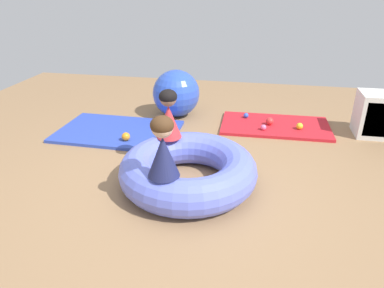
{
  "coord_description": "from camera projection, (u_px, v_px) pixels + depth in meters",
  "views": [
    {
      "loc": [
        0.6,
        -2.92,
        1.87
      ],
      "look_at": [
        0.0,
        0.25,
        0.36
      ],
      "focal_mm": 33.33,
      "sensor_mm": 36.0,
      "label": 1
    }
  ],
  "objects": [
    {
      "name": "gym_mat_far_right",
      "position": [
        118.0,
        131.0,
        4.72
      ],
      "size": [
        1.58,
        1.04,
        0.04
      ],
      "primitive_type": "cube",
      "rotation": [
        0.0,
        0.0,
        -0.02
      ],
      "color": "#2D47B7",
      "rests_on": "ground"
    },
    {
      "name": "play_ball_red",
      "position": [
        270.0,
        121.0,
        4.85
      ],
      "size": [
        0.1,
        0.1,
        0.1
      ],
      "primitive_type": "sphere",
      "color": "red",
      "rests_on": "gym_mat_front"
    },
    {
      "name": "storage_cube",
      "position": [
        376.0,
        115.0,
        4.53
      ],
      "size": [
        0.44,
        0.44,
        0.56
      ],
      "color": "silver",
      "rests_on": "ground"
    },
    {
      "name": "play_ball_orange",
      "position": [
        126.0,
        137.0,
        4.38
      ],
      "size": [
        0.1,
        0.1,
        0.1
      ],
      "primitive_type": "sphere",
      "color": "orange",
      "rests_on": "gym_mat_far_right"
    },
    {
      "name": "inflatable_cushion",
      "position": [
        188.0,
        170.0,
        3.46
      ],
      "size": [
        1.34,
        1.34,
        0.35
      ],
      "primitive_type": "torus",
      "color": "#6070E5",
      "rests_on": "ground"
    },
    {
      "name": "ground_plane",
      "position": [
        187.0,
        188.0,
        3.49
      ],
      "size": [
        8.0,
        8.0,
        0.0
      ],
      "primitive_type": "plane",
      "color": "#93704C"
    },
    {
      "name": "play_ball_blue",
      "position": [
        246.0,
        115.0,
        5.1
      ],
      "size": [
        0.07,
        0.07,
        0.07
      ],
      "primitive_type": "sphere",
      "color": "blue",
      "rests_on": "gym_mat_front"
    },
    {
      "name": "exercise_ball_large",
      "position": [
        176.0,
        93.0,
        5.18
      ],
      "size": [
        0.68,
        0.68,
        0.68
      ],
      "primitive_type": "sphere",
      "color": "blue",
      "rests_on": "ground"
    },
    {
      "name": "play_ball_yellow",
      "position": [
        300.0,
        126.0,
        4.71
      ],
      "size": [
        0.09,
        0.09,
        0.09
      ],
      "primitive_type": "sphere",
      "color": "yellow",
      "rests_on": "gym_mat_front"
    },
    {
      "name": "gym_mat_front",
      "position": [
        275.0,
        126.0,
        4.9
      ],
      "size": [
        1.47,
        0.85,
        0.04
      ],
      "primitive_type": "cube",
      "rotation": [
        0.0,
        0.0,
        0.02
      ],
      "color": "red",
      "rests_on": "ground"
    },
    {
      "name": "child_in_red",
      "position": [
        169.0,
        114.0,
        3.65
      ],
      "size": [
        0.35,
        0.35,
        0.51
      ],
      "rotation": [
        0.0,
        0.0,
        5.85
      ],
      "color": "red",
      "rests_on": "inflatable_cushion"
    },
    {
      "name": "child_in_navy",
      "position": [
        163.0,
        148.0,
        2.91
      ],
      "size": [
        0.28,
        0.28,
        0.54
      ],
      "rotation": [
        0.0,
        0.0,
        3.15
      ],
      "color": "navy",
      "rests_on": "inflatable_cushion"
    },
    {
      "name": "play_ball_pink",
      "position": [
        263.0,
        127.0,
        4.69
      ],
      "size": [
        0.07,
        0.07,
        0.07
      ],
      "primitive_type": "sphere",
      "color": "pink",
      "rests_on": "gym_mat_front"
    }
  ]
}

